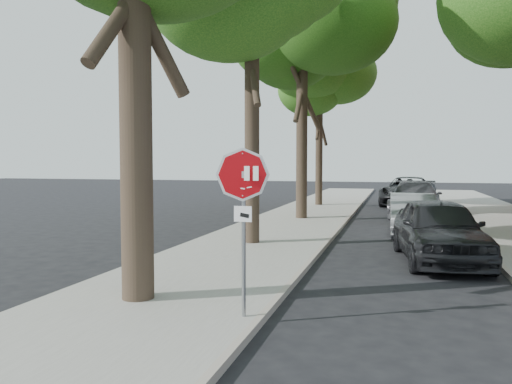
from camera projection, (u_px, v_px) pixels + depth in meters
ground at (288, 328)px, 7.55m from camera, size 120.00×120.00×0.00m
sidewalk_left at (290, 224)px, 19.75m from camera, size 4.00×55.00×0.12m
curb_left at (342, 226)px, 19.20m from camera, size 0.12×55.00×0.13m
curb_right at (464, 230)px, 18.00m from camera, size 0.12×55.00×0.13m
stop_sign at (243, 199)px, 7.60m from camera, size 0.76×0.34×2.61m
tree_mid_b at (302, 34)px, 21.31m from camera, size 5.88×5.46×10.36m
tree_far at (319, 79)px, 28.15m from camera, size 5.29×4.91×9.33m
car_a at (439, 230)px, 12.60m from camera, size 2.48×4.94×1.62m
car_b at (413, 214)px, 17.37m from camera, size 1.59×4.33×1.42m
car_c at (415, 199)px, 23.18m from camera, size 2.53×5.78×1.65m
car_d at (408, 191)px, 29.16m from camera, size 3.53×6.35×1.68m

